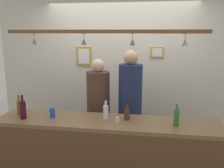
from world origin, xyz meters
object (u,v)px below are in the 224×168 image
object	(u,v)px
cupcake	(117,120)
drink_can	(52,112)
person_left_brown_shirt	(98,103)
bottle_beer_amber_tall	(19,107)
bottle_wine_dark_red	(23,109)
picture_frame_caricature	(84,56)
bottle_beer_brown_stubby	(127,114)
bottle_soda_clear	(106,112)
picture_frame_upper_small	(157,52)
person_middle_navy_shirt	(130,99)
bottle_beer_green_import	(176,117)

from	to	relation	value
cupcake	drink_can	bearing A→B (deg)	176.44
person_left_brown_shirt	bottle_beer_amber_tall	distance (m)	1.11
bottle_wine_dark_red	picture_frame_caricature	bearing A→B (deg)	76.60
bottle_beer_amber_tall	bottle_beer_brown_stubby	size ratio (longest dim) A/B	1.44
bottle_beer_brown_stubby	cupcake	distance (m)	0.16
bottle_soda_clear	picture_frame_caricature	size ratio (longest dim) A/B	0.68
bottle_beer_brown_stubby	picture_frame_upper_small	world-z (taller)	picture_frame_upper_small
person_middle_navy_shirt	picture_frame_upper_small	size ratio (longest dim) A/B	8.07
cupcake	picture_frame_upper_small	distance (m)	1.66
person_middle_navy_shirt	bottle_beer_green_import	size ratio (longest dim) A/B	6.83
person_left_brown_shirt	bottle_beer_amber_tall	size ratio (longest dim) A/B	6.33
bottle_wine_dark_red	picture_frame_upper_small	world-z (taller)	picture_frame_upper_small
person_left_brown_shirt	drink_can	distance (m)	0.81
bottle_beer_amber_tall	picture_frame_caricature	distance (m)	1.55
person_left_brown_shirt	person_middle_navy_shirt	xyz separation A→B (m)	(0.47, 0.00, 0.08)
bottle_wine_dark_red	bottle_soda_clear	size ratio (longest dim) A/B	1.30
bottle_soda_clear	picture_frame_upper_small	size ratio (longest dim) A/B	1.05
picture_frame_upper_small	picture_frame_caricature	bearing A→B (deg)	180.00
bottle_beer_brown_stubby	picture_frame_upper_small	distance (m)	1.52
bottle_beer_amber_tall	bottle_soda_clear	bearing A→B (deg)	1.04
person_left_brown_shirt	bottle_wine_dark_red	xyz separation A→B (m)	(-0.77, -0.78, 0.11)
person_middle_navy_shirt	bottle_beer_amber_tall	distance (m)	1.51
bottle_beer_green_import	person_left_brown_shirt	bearing A→B (deg)	145.60
person_middle_navy_shirt	cupcake	xyz separation A→B (m)	(-0.09, -0.73, -0.06)
cupcake	person_left_brown_shirt	bearing A→B (deg)	118.05
drink_can	cupcake	bearing A→B (deg)	-3.56
person_middle_navy_shirt	bottle_beer_green_import	xyz separation A→B (m)	(0.58, -0.73, 0.01)
person_left_brown_shirt	bottle_beer_green_import	world-z (taller)	person_left_brown_shirt
person_middle_navy_shirt	picture_frame_upper_small	world-z (taller)	picture_frame_upper_small
bottle_beer_green_import	bottle_beer_amber_tall	xyz separation A→B (m)	(-1.95, 0.07, -0.00)
bottle_wine_dark_red	bottle_beer_brown_stubby	size ratio (longest dim) A/B	1.67
person_middle_navy_shirt	picture_frame_upper_small	bearing A→B (deg)	62.60
bottle_beer_amber_tall	cupcake	distance (m)	1.28
person_middle_navy_shirt	drink_can	size ratio (longest dim) A/B	14.55
drink_can	picture_frame_caricature	distance (m)	1.51
bottle_beer_green_import	bottle_soda_clear	xyz separation A→B (m)	(-0.83, 0.09, -0.01)
cupcake	bottle_soda_clear	bearing A→B (deg)	148.23
bottle_beer_green_import	cupcake	xyz separation A→B (m)	(-0.67, -0.00, -0.07)
person_left_brown_shirt	person_middle_navy_shirt	world-z (taller)	person_middle_navy_shirt
bottle_wine_dark_red	drink_can	bearing A→B (deg)	17.55
bottle_beer_amber_tall	drink_can	size ratio (longest dim) A/B	2.13
person_left_brown_shirt	picture_frame_caricature	bearing A→B (deg)	119.45
person_middle_navy_shirt	bottle_wine_dark_red	xyz separation A→B (m)	(-1.24, -0.78, 0.03)
bottle_beer_brown_stubby	picture_frame_caricature	size ratio (longest dim) A/B	0.53
person_left_brown_shirt	person_middle_navy_shirt	distance (m)	0.48
person_middle_navy_shirt	drink_can	distance (m)	1.13
person_middle_navy_shirt	picture_frame_caricature	distance (m)	1.26
bottle_wine_dark_red	picture_frame_caricature	size ratio (longest dim) A/B	0.88
bottle_beer_brown_stubby	cupcake	world-z (taller)	bottle_beer_brown_stubby
person_left_brown_shirt	person_middle_navy_shirt	size ratio (longest dim) A/B	0.93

